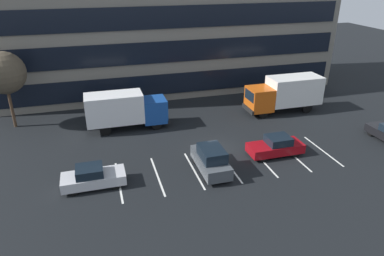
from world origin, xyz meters
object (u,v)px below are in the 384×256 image
Objects in this scene: sedan_silver at (93,177)px; bare_tree at (4,73)px; box_truck_blue at (125,109)px; sedan_maroon at (276,146)px; box_truck_orange at (285,93)px; suv_charcoal at (211,160)px.

bare_tree is at bearing 118.80° from sedan_silver.
sedan_silver is at bearing -109.91° from box_truck_blue.
sedan_maroon is at bearing -29.22° from bare_tree.
bare_tree reaches higher than box_truck_blue.
suv_charcoal is at bearing -140.58° from box_truck_orange.
box_truck_blue reaches higher than suv_charcoal.
box_truck_orange reaches higher than sedan_silver.
bare_tree is (-15.38, 12.86, 4.31)m from suv_charcoal.
box_truck_orange is at bearing -7.64° from bare_tree.
sedan_silver is 14.41m from sedan_maroon.
bare_tree is at bearing 150.78° from sedan_maroon.
box_truck_blue is 10.89m from suv_charcoal.
sedan_silver is (-19.80, -8.91, -1.34)m from box_truck_orange.
sedan_silver is (-3.32, -9.15, -1.23)m from box_truck_blue.
suv_charcoal reaches higher than sedan_maroon.
sedan_silver is 0.98× the size of suv_charcoal.
box_truck_orange is 27.10m from bare_tree.
box_truck_blue is at bearing 179.17° from box_truck_orange.
bare_tree is (-10.19, 3.34, 3.32)m from box_truck_blue.
bare_tree is (-26.67, 3.58, 3.20)m from box_truck_orange.
box_truck_blue reaches higher than sedan_maroon.
sedan_maroon is at bearing -123.05° from box_truck_orange.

